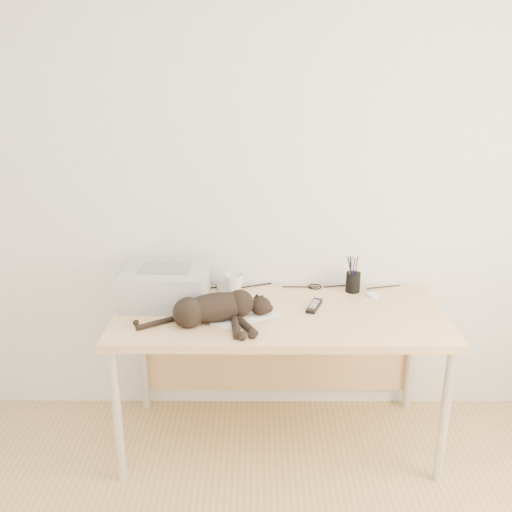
{
  "coord_description": "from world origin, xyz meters",
  "views": [
    {
      "loc": [
        -0.11,
        -1.14,
        1.9
      ],
      "look_at": [
        -0.11,
        1.34,
        1.04
      ],
      "focal_mm": 40.0,
      "sensor_mm": 36.0,
      "label": 1
    }
  ],
  "objects_px": {
    "cat": "(213,310)",
    "mouse": "(372,293)",
    "mug": "(234,283)",
    "pen_cup": "(353,282)",
    "desk": "(279,329)",
    "printer": "(166,285)"
  },
  "relations": [
    {
      "from": "cat",
      "to": "mouse",
      "type": "xyz_separation_m",
      "value": [
        0.8,
        0.31,
        -0.05
      ]
    },
    {
      "from": "mug",
      "to": "mouse",
      "type": "relative_size",
      "value": 1.05
    },
    {
      "from": "cat",
      "to": "mug",
      "type": "xyz_separation_m",
      "value": [
        0.09,
        0.36,
        -0.01
      ]
    },
    {
      "from": "cat",
      "to": "pen_cup",
      "type": "height_order",
      "value": "pen_cup"
    },
    {
      "from": "pen_cup",
      "to": "mug",
      "type": "bearing_deg",
      "value": -179.08
    },
    {
      "from": "desk",
      "to": "cat",
      "type": "bearing_deg",
      "value": -147.49
    },
    {
      "from": "desk",
      "to": "pen_cup",
      "type": "height_order",
      "value": "pen_cup"
    },
    {
      "from": "cat",
      "to": "printer",
      "type": "bearing_deg",
      "value": 119.06
    },
    {
      "from": "pen_cup",
      "to": "mouse",
      "type": "xyz_separation_m",
      "value": [
        0.09,
        -0.06,
        -0.04
      ]
    },
    {
      "from": "printer",
      "to": "mug",
      "type": "xyz_separation_m",
      "value": [
        0.34,
        0.13,
        -0.04
      ]
    },
    {
      "from": "mouse",
      "to": "desk",
      "type": "bearing_deg",
      "value": 179.59
    },
    {
      "from": "mug",
      "to": "pen_cup",
      "type": "xyz_separation_m",
      "value": [
        0.62,
        0.01,
        0.01
      ]
    },
    {
      "from": "printer",
      "to": "pen_cup",
      "type": "relative_size",
      "value": 2.13
    },
    {
      "from": "pen_cup",
      "to": "mouse",
      "type": "distance_m",
      "value": 0.12
    },
    {
      "from": "printer",
      "to": "mouse",
      "type": "xyz_separation_m",
      "value": [
        1.05,
        0.08,
        -0.08
      ]
    },
    {
      "from": "cat",
      "to": "mug",
      "type": "bearing_deg",
      "value": 58.54
    },
    {
      "from": "mug",
      "to": "desk",
      "type": "bearing_deg",
      "value": -35.09
    },
    {
      "from": "printer",
      "to": "mouse",
      "type": "height_order",
      "value": "printer"
    },
    {
      "from": "desk",
      "to": "mug",
      "type": "height_order",
      "value": "mug"
    },
    {
      "from": "printer",
      "to": "mug",
      "type": "relative_size",
      "value": 3.93
    },
    {
      "from": "desk",
      "to": "pen_cup",
      "type": "bearing_deg",
      "value": 23.55
    },
    {
      "from": "desk",
      "to": "mug",
      "type": "distance_m",
      "value": 0.34
    }
  ]
}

